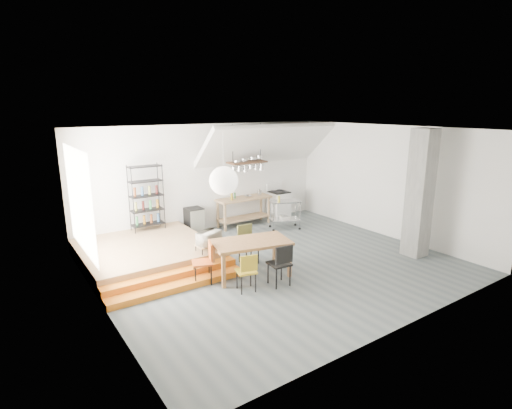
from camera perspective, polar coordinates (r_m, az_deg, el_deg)
floor at (r=9.76m, az=2.87°, el=-8.45°), size 8.00×8.00×0.00m
wall_back at (r=12.18m, az=-7.05°, el=3.82°), size 8.00×0.04×3.20m
wall_left at (r=7.62m, az=-21.77°, el=-3.17°), size 0.04×7.00×3.20m
wall_right at (r=12.07m, az=18.30°, el=3.13°), size 0.04×7.00×3.20m
ceiling at (r=9.04m, az=3.11°, el=10.66°), size 8.00×7.00×0.02m
slope_ceiling at (r=12.48m, az=1.55°, el=8.56°), size 4.40×1.44×1.32m
window_pane at (r=9.00m, az=-23.92°, el=0.46°), size 0.02×2.50×2.20m
platform at (r=10.26m, az=-15.42°, el=-6.62°), size 3.00×3.00×0.40m
step_lower at (r=8.62m, az=-10.99°, el=-11.36°), size 3.00×0.35×0.13m
step_upper at (r=8.89m, az=-11.93°, el=-10.14°), size 3.00×0.35×0.27m
concrete_column at (r=10.66m, az=22.35°, el=1.44°), size 0.50×0.50×3.20m
kitchen_counter at (r=12.62m, az=-1.75°, el=-0.25°), size 1.80×0.60×0.91m
stove at (r=13.44m, az=3.27°, el=-0.02°), size 0.60×0.60×1.18m
pot_rack at (r=12.19m, az=-1.11°, el=5.72°), size 1.20×0.50×1.43m
wire_shelving at (r=11.19m, az=-15.41°, el=1.11°), size 0.88×0.38×1.80m
microwave_shelf at (r=9.45m, az=-6.69°, el=-5.73°), size 0.60×0.40×0.16m
paper_lantern at (r=8.30m, az=-4.64°, el=3.40°), size 0.60×0.60×0.60m
dining_table at (r=8.88m, az=-0.74°, el=-5.76°), size 1.86×1.30×0.81m
chair_mustard at (r=8.18m, az=-1.26°, el=-9.24°), size 0.46×0.46×0.82m
chair_black at (r=8.42m, az=3.61°, el=-8.12°), size 0.46×0.46×0.92m
chair_olive at (r=9.68m, az=-1.28°, el=-5.16°), size 0.44×0.44×0.92m
chair_red at (r=8.64m, az=-7.22°, el=-7.74°), size 0.53×0.53×0.90m
rolling_cart at (r=12.31m, az=4.16°, el=-0.87°), size 1.02×0.80×0.89m
mini_fridge at (r=11.92m, az=-8.81°, el=-2.37°), size 0.47×0.47×0.81m
microwave at (r=9.40m, az=-6.72°, el=-4.76°), size 0.65×0.56×0.30m
bowl at (r=12.57m, az=-1.16°, el=1.17°), size 0.25×0.25×0.06m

